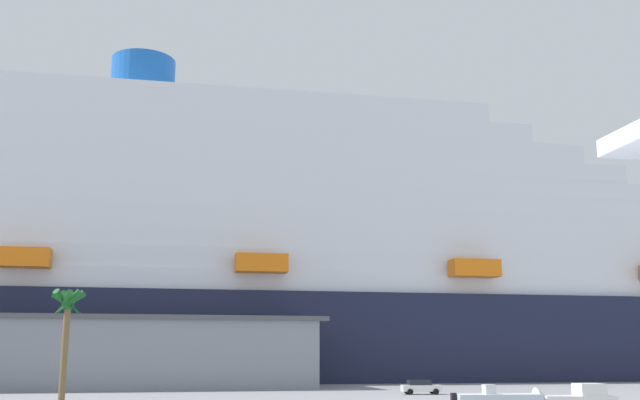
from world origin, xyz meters
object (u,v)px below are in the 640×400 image
at_px(cruise_ship, 332,272).
at_px(pickup_truck, 580,399).
at_px(parked_car_white_van, 421,387).
at_px(palm_tree, 67,314).

relative_size(cruise_ship, pickup_truck, 52.12).
xyz_separation_m(cruise_ship, pickup_truck, (8.60, -75.25, -17.79)).
xyz_separation_m(cruise_ship, parked_car_white_van, (3.50, -46.78, -18.00)).
relative_size(cruise_ship, palm_tree, 27.63).
relative_size(cruise_ship, parked_car_white_van, 65.31).
bearing_deg(cruise_ship, parked_car_white_van, -85.72).
xyz_separation_m(pickup_truck, palm_tree, (-42.33, 19.12, 7.14)).
distance_m(cruise_ship, palm_tree, 66.35).
relative_size(palm_tree, parked_car_white_van, 2.36).
xyz_separation_m(palm_tree, parked_car_white_van, (37.23, 9.35, -7.36)).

